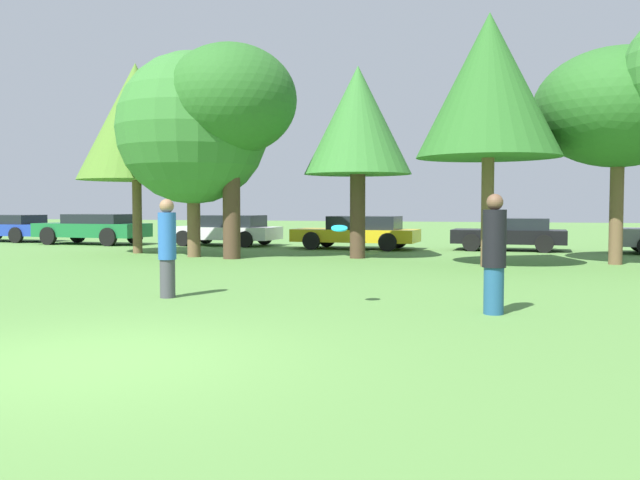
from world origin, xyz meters
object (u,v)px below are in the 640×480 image
object	(u,v)px
person_thrower	(167,247)
tree_0	(136,122)
frisbee	(339,228)
parked_car_blue	(7,227)
tree_3	(358,122)
tree_1	(193,129)
parked_car_white	(227,230)
person_catcher	(494,253)
parked_car_green	(94,228)
tree_2	(231,102)
tree_4	(489,86)
parked_car_black	(511,233)
tree_5	(619,108)
parked_car_yellow	(359,232)

from	to	relation	value
person_thrower	tree_0	bearing A→B (deg)	126.58
frisbee	parked_car_blue	size ratio (longest dim) A/B	0.06
tree_3	parked_car_blue	bearing A→B (deg)	163.57
tree_1	parked_car_white	distance (m)	6.68
tree_0	parked_car_blue	bearing A→B (deg)	152.45
person_catcher	parked_car_green	xyz separation A→B (m)	(-16.04, 13.65, -0.21)
tree_0	tree_2	distance (m)	4.13
person_catcher	tree_3	size ratio (longest dim) A/B	0.31
tree_4	parked_car_white	size ratio (longest dim) A/B	1.50
parked_car_blue	parked_car_black	bearing A→B (deg)	-177.93
frisbee	tree_5	distance (m)	11.04
person_thrower	tree_3	size ratio (longest dim) A/B	0.30
tree_5	tree_2	bearing A→B (deg)	-174.60
tree_2	parked_car_green	size ratio (longest dim) A/B	1.36
tree_2	tree_5	size ratio (longest dim) A/B	1.10
tree_0	parked_car_yellow	distance (m)	8.56
tree_4	parked_car_black	distance (m)	7.75
person_thrower	parked_car_yellow	size ratio (longest dim) A/B	0.37
tree_3	tree_4	xyz separation A→B (m)	(3.82, -1.77, 0.56)
tree_1	tree_4	xyz separation A→B (m)	(8.76, -0.91, 0.71)
tree_5	parked_car_black	world-z (taller)	tree_5
person_thrower	frisbee	bearing A→B (deg)	0.07
parked_car_green	tree_1	bearing A→B (deg)	147.00
person_catcher	tree_5	distance (m)	10.35
person_catcher	tree_4	world-z (taller)	tree_4
tree_4	parked_car_yellow	bearing A→B (deg)	128.45
tree_1	parked_car_green	bearing A→B (deg)	144.52
person_thrower	parked_car_black	distance (m)	15.21
frisbee	tree_4	bearing A→B (deg)	75.41
parked_car_black	person_catcher	bearing A→B (deg)	91.42
tree_0	parked_car_white	world-z (taller)	tree_0
person_catcher	parked_car_white	xyz separation A→B (m)	(-10.50, 14.35, -0.25)
parked_car_blue	tree_2	bearing A→B (deg)	157.59
person_catcher	tree_2	world-z (taller)	tree_2
parked_car_blue	parked_car_yellow	distance (m)	16.01
person_thrower	tree_0	world-z (taller)	tree_0
parked_car_green	parked_car_white	distance (m)	5.59
person_thrower	tree_1	world-z (taller)	tree_1
tree_4	tree_2	bearing A→B (deg)	175.64
person_catcher	tree_5	xyz separation A→B (m)	(2.95, 9.37, 3.27)
tree_0	parked_car_green	distance (m)	7.00
tree_4	parked_car_green	world-z (taller)	tree_4
parked_car_blue	person_thrower	bearing A→B (deg)	140.10
parked_car_black	tree_1	bearing A→B (deg)	33.74
tree_0	tree_5	bearing A→B (deg)	-1.04
person_thrower	tree_0	xyz separation A→B (m)	(-6.21, 9.35, 3.43)
tree_1	tree_3	world-z (taller)	tree_1
frisbee	parked_car_yellow	world-z (taller)	frisbee
tree_2	parked_car_black	distance (m)	10.77
parked_car_green	parked_car_white	xyz separation A→B (m)	(5.54, 0.70, -0.05)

